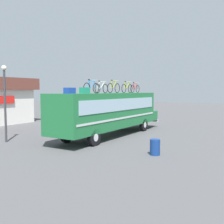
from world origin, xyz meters
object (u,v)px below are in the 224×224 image
at_px(bus, 110,111).
at_px(rooftop_bicycle_4, 127,88).
at_px(luggage_bag_3, 85,90).
at_px(rooftop_bicycle_1, 91,87).
at_px(rooftop_bicycle_3, 114,88).
at_px(street_lamp, 5,96).
at_px(rooftop_bicycle_5, 135,88).
at_px(luggage_bag_1, 70,91).
at_px(rooftop_bicycle_2, 101,88).
at_px(luggage_bag_2, 71,91).
at_px(trash_bin, 155,147).

distance_m(bus, rooftop_bicycle_4, 2.89).
relative_size(luggage_bag_3, rooftop_bicycle_1, 0.42).
xyz_separation_m(bus, rooftop_bicycle_4, (2.35, -0.13, 1.68)).
xyz_separation_m(rooftop_bicycle_3, street_lamp, (-6.17, 4.45, -0.58)).
bearing_deg(rooftop_bicycle_4, rooftop_bicycle_1, -177.99).
relative_size(rooftop_bicycle_1, rooftop_bicycle_4, 0.94).
distance_m(bus, rooftop_bicycle_5, 4.40).
bearing_deg(rooftop_bicycle_5, rooftop_bicycle_1, -177.26).
distance_m(rooftop_bicycle_3, rooftop_bicycle_5, 3.48).
distance_m(luggage_bag_3, street_lamp, 5.23).
height_order(luggage_bag_1, luggage_bag_3, luggage_bag_3).
bearing_deg(luggage_bag_3, rooftop_bicycle_2, 6.40).
bearing_deg(street_lamp, rooftop_bicycle_1, -59.53).
bearing_deg(luggage_bag_2, rooftop_bicycle_4, -4.08).
bearing_deg(bus, rooftop_bicycle_2, 178.40).
height_order(rooftop_bicycle_4, rooftop_bicycle_5, rooftop_bicycle_4).
bearing_deg(bus, trash_bin, -126.71).
xyz_separation_m(luggage_bag_3, street_lamp, (-2.24, 4.71, -0.36)).
bearing_deg(bus, luggage_bag_3, -176.20).
relative_size(rooftop_bicycle_2, street_lamp, 0.33).
height_order(luggage_bag_1, trash_bin, luggage_bag_1).
bearing_deg(luggage_bag_3, rooftop_bicycle_3, 3.87).
height_order(luggage_bag_2, trash_bin, luggage_bag_2).
xyz_separation_m(luggage_bag_2, rooftop_bicycle_5, (8.10, -0.31, 0.21)).
height_order(rooftop_bicycle_3, rooftop_bicycle_5, rooftop_bicycle_3).
bearing_deg(trash_bin, rooftop_bicycle_2, 62.11).
xyz_separation_m(rooftop_bicycle_1, trash_bin, (-1.06, -4.80, -3.13)).
xyz_separation_m(rooftop_bicycle_3, rooftop_bicycle_4, (1.76, -0.18, -0.02)).
bearing_deg(bus, luggage_bag_1, -178.08).
distance_m(rooftop_bicycle_1, rooftop_bicycle_5, 6.83).
distance_m(luggage_bag_2, rooftop_bicycle_2, 2.96).
distance_m(bus, rooftop_bicycle_3, 1.80).
xyz_separation_m(luggage_bag_2, luggage_bag_3, (0.69, -0.54, 0.02)).
bearing_deg(rooftop_bicycle_3, street_lamp, 144.18).
distance_m(rooftop_bicycle_3, street_lamp, 7.62).
bearing_deg(trash_bin, luggage_bag_2, 92.33).
relative_size(rooftop_bicycle_2, rooftop_bicycle_5, 0.97).
bearing_deg(street_lamp, trash_bin, -79.58).
distance_m(luggage_bag_1, rooftop_bicycle_1, 1.95).
bearing_deg(rooftop_bicycle_1, luggage_bag_3, 171.19).
bearing_deg(rooftop_bicycle_4, trash_bin, -141.06).
height_order(rooftop_bicycle_1, trash_bin, rooftop_bicycle_1).
relative_size(rooftop_bicycle_3, rooftop_bicycle_4, 1.00).
height_order(luggage_bag_3, rooftop_bicycle_2, rooftop_bicycle_2).
relative_size(luggage_bag_2, street_lamp, 0.10).
xyz_separation_m(bus, rooftop_bicycle_3, (0.59, 0.04, 1.70)).
height_order(luggage_bag_1, rooftop_bicycle_1, rooftop_bicycle_1).
distance_m(rooftop_bicycle_4, street_lamp, 9.20).
distance_m(rooftop_bicycle_5, trash_bin, 9.91).
xyz_separation_m(luggage_bag_3, trash_bin, (-0.47, -4.89, -2.94)).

